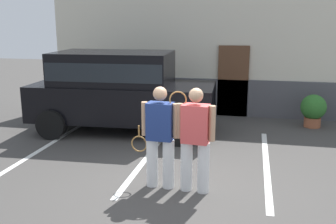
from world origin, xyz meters
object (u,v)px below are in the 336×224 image
parked_suv (119,88)px  tennis_player_woman (195,139)px  potted_plant_by_porch (313,109)px  tennis_player_man (160,136)px

parked_suv → tennis_player_woman: size_ratio=2.64×
tennis_player_woman → potted_plant_by_porch: tennis_player_woman is taller
parked_suv → potted_plant_by_porch: bearing=14.0°
parked_suv → potted_plant_by_porch: 5.20m
tennis_player_woman → tennis_player_man: bearing=1.2°
parked_suv → tennis_player_man: (1.82, -3.19, -0.23)m
potted_plant_by_porch → tennis_player_man: bearing=-123.9°
potted_plant_by_porch → parked_suv: bearing=-163.5°
parked_suv → tennis_player_woman: 4.06m
tennis_player_man → tennis_player_woman: size_ratio=1.00×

